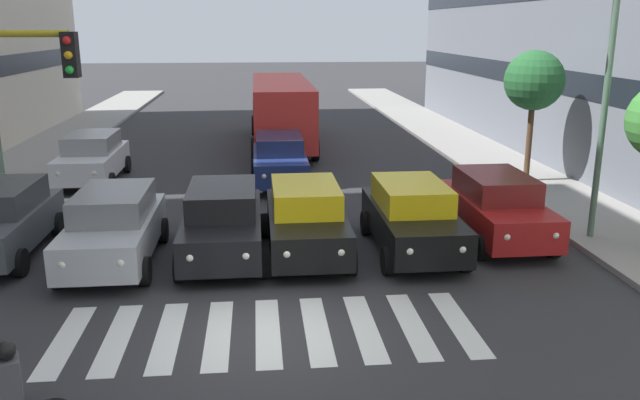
{
  "coord_description": "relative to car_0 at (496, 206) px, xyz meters",
  "views": [
    {
      "loc": [
        0.11,
        10.87,
        5.43
      ],
      "look_at": [
        -1.48,
        -5.21,
        1.06
      ],
      "focal_mm": 36.31,
      "sensor_mm": 36.0,
      "label": 1
    }
  ],
  "objects": [
    {
      "name": "ground_plane",
      "position": [
        6.05,
        4.78,
        -0.89
      ],
      "size": [
        180.0,
        180.0,
        0.0
      ],
      "primitive_type": "plane",
      "color": "#2D2D30"
    },
    {
      "name": "crosswalk_markings",
      "position": [
        6.05,
        4.78,
        -0.88
      ],
      "size": [
        7.65,
        2.8,
        0.01
      ],
      "color": "silver",
      "rests_on": "ground_plane"
    },
    {
      "name": "car_0",
      "position": [
        0.0,
        0.0,
        0.0
      ],
      "size": [
        2.02,
        4.44,
        1.72
      ],
      "color": "maroon",
      "rests_on": "ground_plane"
    },
    {
      "name": "car_1",
      "position": [
        2.41,
        0.72,
        0.0
      ],
      "size": [
        2.02,
        4.44,
        1.72
      ],
      "color": "black",
      "rests_on": "ground_plane"
    },
    {
      "name": "car_2",
      "position": [
        5.02,
        0.64,
        0.0
      ],
      "size": [
        2.02,
        4.44,
        1.72
      ],
      "color": "black",
      "rests_on": "ground_plane"
    },
    {
      "name": "car_3",
      "position": [
        7.02,
        0.66,
        0.0
      ],
      "size": [
        2.02,
        4.44,
        1.72
      ],
      "color": "black",
      "rests_on": "ground_plane"
    },
    {
      "name": "car_4",
      "position": [
        9.54,
        0.82,
        0.0
      ],
      "size": [
        2.02,
        4.44,
        1.72
      ],
      "color": "#B2B7BC",
      "rests_on": "ground_plane"
    },
    {
      "name": "car_5",
      "position": [
        12.39,
        0.0,
        0.0
      ],
      "size": [
        2.02,
        4.44,
        1.72
      ],
      "color": "#474C51",
      "rests_on": "ground_plane"
    },
    {
      "name": "car_row2_0",
      "position": [
        5.39,
        -6.69,
        0.0
      ],
      "size": [
        2.02,
        4.44,
        1.72
      ],
      "color": "navy",
      "rests_on": "ground_plane"
    },
    {
      "name": "car_row2_1",
      "position": [
        12.02,
        -7.69,
        0.0
      ],
      "size": [
        2.02,
        4.44,
        1.72
      ],
      "color": "silver",
      "rests_on": "ground_plane"
    },
    {
      "name": "bus_behind_traffic",
      "position": [
        5.02,
        -14.25,
        0.97
      ],
      "size": [
        2.78,
        10.5,
        3.0
      ],
      "color": "red",
      "rests_on": "ground_plane"
    },
    {
      "name": "street_lamp_left",
      "position": [
        -2.01,
        0.46,
        3.48
      ],
      "size": [
        2.44,
        0.28,
        6.95
      ],
      "color": "#4C6B56",
      "rests_on": "sidewalk_left"
    },
    {
      "name": "street_lamp_right",
      "position": [
        14.06,
        -5.91,
        3.45
      ],
      "size": [
        2.66,
        0.28,
        6.84
      ],
      "color": "#4C6B56",
      "rests_on": "sidewalk_right"
    },
    {
      "name": "street_tree_1",
      "position": [
        -3.27,
        -5.76,
        2.72
      ],
      "size": [
        2.03,
        2.03,
        4.49
      ],
      "color": "#513823",
      "rests_on": "sidewalk_left"
    }
  ]
}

